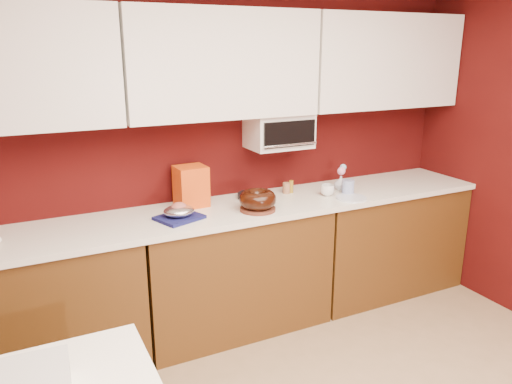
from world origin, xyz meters
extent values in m
cube|color=#3E0908|center=(0.00, 2.25, 1.25)|extent=(4.00, 0.02, 2.50)
cube|color=#503010|center=(-1.33, 1.94, 0.43)|extent=(1.31, 0.58, 0.86)
cube|color=#503010|center=(0.00, 1.94, 0.43)|extent=(1.31, 0.58, 0.86)
cube|color=#503010|center=(1.33, 1.94, 0.43)|extent=(1.31, 0.58, 0.86)
cube|color=silver|center=(0.00, 1.94, 0.88)|extent=(4.00, 0.62, 0.04)
cube|color=white|center=(0.00, 2.08, 1.85)|extent=(1.31, 0.33, 0.70)
cube|color=white|center=(1.33, 2.08, 1.85)|extent=(1.31, 0.33, 0.70)
cube|color=white|center=(0.45, 2.10, 1.38)|extent=(0.45, 0.30, 0.25)
cube|color=black|center=(0.45, 1.94, 1.38)|extent=(0.40, 0.02, 0.18)
cylinder|color=silver|center=(0.45, 1.93, 1.30)|extent=(0.42, 0.02, 0.02)
cylinder|color=#59291A|center=(0.13, 1.80, 0.91)|extent=(0.31, 0.31, 0.02)
torus|color=black|center=(0.13, 1.80, 0.98)|extent=(0.25, 0.25, 0.10)
cube|color=#151750|center=(-0.40, 1.87, 0.91)|extent=(0.33, 0.30, 0.02)
ellipsoid|color=silver|center=(-0.40, 1.87, 0.96)|extent=(0.23, 0.20, 0.07)
ellipsoid|color=#B15C51|center=(-0.40, 1.87, 0.98)|extent=(0.10, 0.09, 0.07)
cube|color=red|center=(-0.23, 2.11, 1.04)|extent=(0.21, 0.20, 0.28)
cylinder|color=black|center=(0.22, 2.08, 0.92)|extent=(0.27, 0.27, 0.04)
imported|color=silver|center=(0.75, 1.89, 0.95)|extent=(0.11, 0.11, 0.10)
cylinder|color=#1B3A95|center=(0.91, 1.86, 0.95)|extent=(0.10, 0.10, 0.11)
imported|color=silver|center=(0.93, 1.98, 0.96)|extent=(0.11, 0.11, 0.12)
sphere|color=pink|center=(0.93, 1.98, 1.05)|extent=(0.06, 0.06, 0.06)
sphere|color=#87BBD9|center=(0.96, 2.00, 1.07)|extent=(0.05, 0.05, 0.05)
cylinder|color=silver|center=(0.86, 1.74, 0.91)|extent=(0.23, 0.23, 0.01)
cylinder|color=olive|center=(0.55, 2.08, 0.95)|extent=(0.04, 0.04, 0.10)
cylinder|color=#936243|center=(0.51, 2.08, 0.94)|extent=(0.06, 0.06, 0.08)
camera|label=1|loc=(-1.29, -1.05, 1.96)|focal=35.00mm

